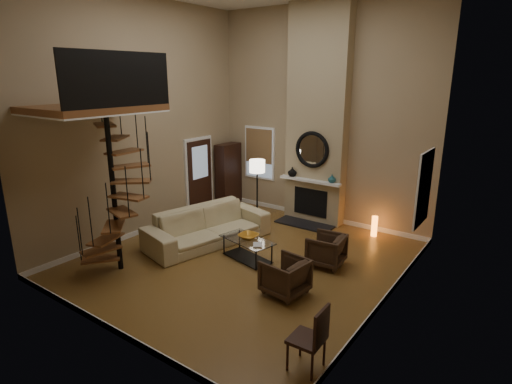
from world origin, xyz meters
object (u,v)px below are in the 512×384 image
Objects in this scene: armchair_near at (329,250)px; sofa at (208,226)px; armchair_far at (288,277)px; hutch at (228,174)px; accent_lamp at (374,226)px; floor_lamp at (257,171)px; side_chair at (313,336)px; coffee_table at (247,246)px.

sofa is at bearing -86.10° from armchair_near.
hutch is at bearing -123.13° from armchair_far.
floor_lamp is at bearing -161.26° from accent_lamp.
armchair_far is 0.76× the size of side_chair.
accent_lamp is at bearing -35.03° from sofa.
armchair_near is 0.97× the size of armchair_far.
floor_lamp is at bearing 132.80° from side_chair.
armchair_near is 3.09m from floor_lamp.
armchair_near reaches higher than accent_lamp.
armchair_far is (-0.08, -1.48, 0.00)m from armchair_near.
coffee_table is at bearing -111.27° from armchair_far.
hutch is at bearing 137.65° from side_chair.
coffee_table is 3.57m from side_chair.
sofa is 2.26× the size of coffee_table.
floor_lamp is at bearing -27.72° from hutch.
side_chair is at bearing -39.41° from coffee_table.
floor_lamp is (-2.57, 2.68, 1.06)m from armchair_far.
accent_lamp is at bearing 0.92° from hutch.
floor_lamp is at bearing -119.86° from armchair_near.
hutch is 2.48× the size of armchair_far.
floor_lamp is (-1.09, 1.88, 1.13)m from coffee_table.
sofa reaches higher than armchair_far.
accent_lamp is (4.49, 0.07, -0.70)m from hutch.
sofa is 1.31m from coffee_table.
armchair_far is 3.86m from floor_lamp.
armchair_near is 3.19m from side_chair.
hutch is 1.05× the size of floor_lamp.
armchair_near is at bearing -24.24° from floor_lamp.
armchair_far is at bearing -95.93° from sofa.
armchair_far is (4.25, -3.56, -0.60)m from hutch.
hutch is 1.89× the size of side_chair.
coffee_table is (-1.56, -0.69, -0.07)m from armchair_near.
coffee_table is 2.45m from floor_lamp.
floor_lamp is 3.19m from accent_lamp.
hutch reaches higher than coffee_table.
side_chair is (1.19, -2.95, 0.17)m from armchair_near.
floor_lamp reaches higher than accent_lamp.
accent_lamp is at bearing 58.70° from coffee_table.
side_chair is (5.52, -5.03, -0.42)m from hutch.
coffee_table is at bearing -121.30° from accent_lamp.
armchair_near is 1.49m from armchair_far.
accent_lamp is at bearing 101.42° from side_chair.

